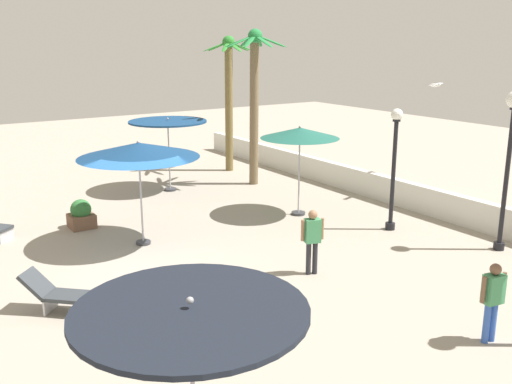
{
  "coord_description": "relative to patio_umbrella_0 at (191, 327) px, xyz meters",
  "views": [
    {
      "loc": [
        12.51,
        -5.07,
        5.34
      ],
      "look_at": [
        0.0,
        3.2,
        1.4
      ],
      "focal_mm": 40.72,
      "sensor_mm": 36.0,
      "label": 1
    }
  ],
  "objects": [
    {
      "name": "patio_umbrella_0",
      "position": [
        0.0,
        0.0,
        0.0
      ],
      "size": [
        2.48,
        2.48,
        2.8
      ],
      "color": "#333338",
      "rests_on": "ground_plane"
    },
    {
      "name": "lamp_post_1",
      "position": [
        -3.54,
        10.8,
        0.37
      ],
      "size": [
        0.44,
        0.44,
        4.14
      ],
      "color": "black",
      "rests_on": "ground_plane"
    },
    {
      "name": "seagull_0",
      "position": [
        -8.21,
        13.43,
        1.42
      ],
      "size": [
        0.53,
        1.22,
        0.14
      ],
      "color": "white"
    },
    {
      "name": "ground_plane",
      "position": [
        -7.58,
        2.62,
        -2.46
      ],
      "size": [
        56.0,
        56.0,
        0.0
      ],
      "primitive_type": "plane",
      "color": "#9E9384"
    },
    {
      "name": "palm_tree_1",
      "position": [
        -13.06,
        9.37,
        1.09
      ],
      "size": [
        2.38,
        2.37,
        5.73
      ],
      "color": "brown",
      "rests_on": "ground_plane"
    },
    {
      "name": "lamp_post_2",
      "position": [
        -6.31,
        9.66,
        -0.42
      ],
      "size": [
        0.33,
        0.33,
        3.51
      ],
      "color": "black",
      "rests_on": "ground_plane"
    },
    {
      "name": "patio_umbrella_1",
      "position": [
        -9.1,
        3.17,
        0.11
      ],
      "size": [
        3.18,
        3.18,
        2.83
      ],
      "color": "#333338",
      "rests_on": "ground_plane"
    },
    {
      "name": "guest_0",
      "position": [
        -4.97,
        5.66,
        -1.52
      ],
      "size": [
        0.34,
        0.53,
        1.57
      ],
      "color": "#26262D",
      "rests_on": "ground_plane"
    },
    {
      "name": "patio_umbrella_2",
      "position": [
        -8.96,
        8.34,
        0.12
      ],
      "size": [
        2.43,
        2.43,
        2.82
      ],
      "color": "#333338",
      "rests_on": "ground_plane"
    },
    {
      "name": "palm_tree_0",
      "position": [
        -15.63,
        9.82,
        0.92
      ],
      "size": [
        2.04,
        2.05,
        5.51
      ],
      "color": "brown",
      "rests_on": "ground_plane"
    },
    {
      "name": "patio_umbrella_3",
      "position": [
        -13.95,
        6.27,
        -0.02
      ],
      "size": [
        2.78,
        2.78,
        2.67
      ],
      "color": "#333338",
      "rests_on": "ground_plane"
    },
    {
      "name": "guest_1",
      "position": [
        -0.71,
        6.37,
        -1.55
      ],
      "size": [
        0.29,
        0.55,
        1.52
      ],
      "color": "#3359B2",
      "rests_on": "ground_plane"
    },
    {
      "name": "planter",
      "position": [
        -11.43,
        2.23,
        -2.07
      ],
      "size": [
        0.7,
        0.7,
        0.85
      ],
      "color": "brown",
      "rests_on": "ground_plane"
    },
    {
      "name": "boundary_wall",
      "position": [
        -7.58,
        11.77,
        -2.02
      ],
      "size": [
        25.2,
        0.3,
        0.87
      ],
      "primitive_type": "cube",
      "color": "silver",
      "rests_on": "ground_plane"
    },
    {
      "name": "lounge_chair_1",
      "position": [
        -6.12,
        0.33,
        -2.07
      ],
      "size": [
        1.69,
        1.75,
        0.84
      ],
      "color": "#B7B7BC",
      "rests_on": "ground_plane"
    }
  ]
}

